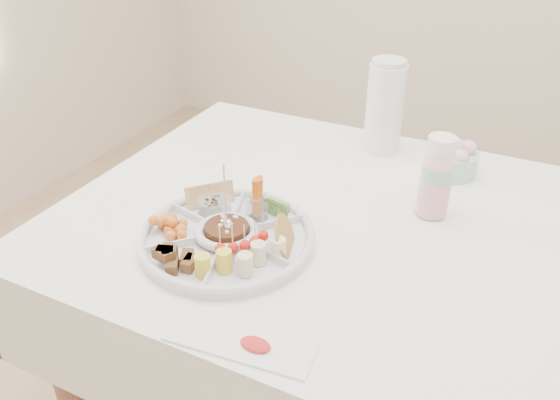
% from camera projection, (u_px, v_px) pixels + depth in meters
% --- Properties ---
extents(dining_table, '(1.52, 1.02, 0.76)m').
position_uv_depth(dining_table, '(371.00, 347.00, 1.44)').
color(dining_table, white).
rests_on(dining_table, floor).
extents(party_tray, '(0.46, 0.46, 0.04)m').
position_uv_depth(party_tray, '(227.00, 234.00, 1.19)').
color(party_tray, silver).
rests_on(party_tray, dining_table).
extents(bean_dip, '(0.11, 0.11, 0.04)m').
position_uv_depth(bean_dip, '(227.00, 231.00, 1.19)').
color(bean_dip, '#502D1B').
rests_on(bean_dip, party_tray).
extents(tortillas, '(0.12, 0.12, 0.06)m').
position_uv_depth(tortillas, '(286.00, 232.00, 1.16)').
color(tortillas, '#AF774A').
rests_on(tortillas, party_tray).
extents(carrot_cucumber, '(0.12, 0.12, 0.09)m').
position_uv_depth(carrot_cucumber, '(266.00, 194.00, 1.25)').
color(carrot_cucumber, '#D96113').
rests_on(carrot_cucumber, party_tray).
extents(pita_raisins, '(0.13, 0.13, 0.06)m').
position_uv_depth(pita_raisins, '(211.00, 197.00, 1.28)').
color(pita_raisins, '#D8AE7C').
rests_on(pita_raisins, party_tray).
extents(cherries, '(0.13, 0.13, 0.04)m').
position_uv_depth(cherries, '(169.00, 224.00, 1.20)').
color(cherries, orange).
rests_on(cherries, party_tray).
extents(granola_chunks, '(0.13, 0.13, 0.05)m').
position_uv_depth(granola_chunks, '(181.00, 257.00, 1.10)').
color(granola_chunks, brown).
rests_on(granola_chunks, party_tray).
extents(banana_tomato, '(0.12, 0.12, 0.08)m').
position_uv_depth(banana_tomato, '(244.00, 255.00, 1.07)').
color(banana_tomato, '#E3CF7A').
rests_on(banana_tomato, party_tray).
extents(cup_stack, '(0.08, 0.08, 0.20)m').
position_uv_depth(cup_stack, '(436.00, 177.00, 1.25)').
color(cup_stack, silver).
rests_on(cup_stack, dining_table).
extents(thermos, '(0.12, 0.12, 0.27)m').
position_uv_depth(thermos, '(385.00, 106.00, 1.53)').
color(thermos, white).
rests_on(thermos, dining_table).
extents(flower_bowl, '(0.13, 0.13, 0.10)m').
position_uv_depth(flower_bowl, '(453.00, 158.00, 1.45)').
color(flower_bowl, '#92C4A7').
rests_on(flower_bowl, dining_table).
extents(placemat, '(0.27, 0.11, 0.01)m').
position_uv_depth(placemat, '(240.00, 341.00, 0.95)').
color(placemat, white).
rests_on(placemat, dining_table).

